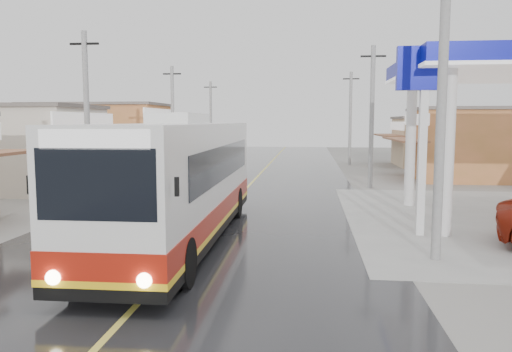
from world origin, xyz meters
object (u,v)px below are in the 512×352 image
object	(u,v)px
tricycle_far	(101,170)
second_bus	(192,154)
tricycle_near	(75,176)
cyclist	(176,181)
tyre_stack	(85,205)
coach_bus	(181,180)

from	to	relation	value
tricycle_far	second_bus	bearing A→B (deg)	55.38
second_bus	tricycle_near	world-z (taller)	second_bus
cyclist	tyre_stack	bearing A→B (deg)	-135.85
second_bus	tricycle_near	distance (m)	9.46
tricycle_far	coach_bus	bearing A→B (deg)	-54.13
second_bus	tyre_stack	size ratio (longest dim) A/B	11.69
tricycle_far	tyre_stack	world-z (taller)	tricycle_far
coach_bus	tricycle_far	world-z (taller)	coach_bus
cyclist	tyre_stack	world-z (taller)	cyclist
tricycle_near	tyre_stack	distance (m)	5.79
cyclist	tyre_stack	xyz separation A→B (m)	(-2.69, -4.76, -0.54)
tricycle_far	tricycle_near	bearing A→B (deg)	-90.27
coach_bus	tricycle_far	xyz separation A→B (m)	(-8.24, 12.89, -1.01)
coach_bus	tyre_stack	distance (m)	7.64
second_bus	tricycle_far	bearing A→B (deg)	-133.81
tricycle_near	second_bus	bearing A→B (deg)	65.60
tricycle_far	tyre_stack	distance (m)	8.40
tricycle_far	tyre_stack	xyz separation A→B (m)	(2.69, -7.93, -0.74)
tricycle_far	cyclist	bearing A→B (deg)	-27.25
cyclist	second_bus	bearing A→B (deg)	81.37
tricycle_near	tyre_stack	size ratio (longest dim) A/B	2.76
coach_bus	cyclist	world-z (taller)	coach_bus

